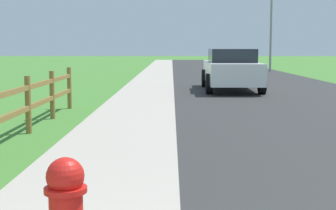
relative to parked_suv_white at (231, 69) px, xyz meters
name	(u,v)px	position (x,y,z in m)	size (l,w,h in m)	color
ground_plane	(173,77)	(-2.10, 7.80, -0.77)	(120.00, 120.00, 0.00)	#427B30
road_asphalt	(235,75)	(1.40, 9.80, -0.77)	(7.00, 66.00, 0.01)	#2F2F2F
curb_concrete	(120,75)	(-5.10, 9.80, -0.77)	(6.00, 66.00, 0.01)	#ADA396
grass_verge	(93,75)	(-6.60, 9.80, -0.77)	(5.00, 66.00, 0.00)	#427B30
parked_suv_white	(231,69)	(0.00, 0.00, 0.00)	(2.05, 4.98, 1.51)	white
street_lamp	(273,17)	(4.16, 13.39, 2.64)	(1.17, 0.20, 5.66)	gray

